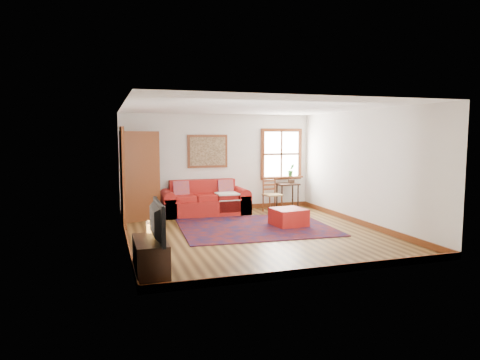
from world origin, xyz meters
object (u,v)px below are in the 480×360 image
object	(u,v)px
red_leather_sofa	(205,203)
side_table	(287,188)
red_ottoman	(289,217)
ladder_back_chair	(271,193)
media_cabinet	(151,258)

from	to	relation	value
red_leather_sofa	side_table	xyz separation A→B (m)	(2.29, 0.11, 0.28)
red_leather_sofa	red_ottoman	xyz separation A→B (m)	(1.40, -1.94, -0.09)
ladder_back_chair	media_cabinet	distance (m)	5.50
red_leather_sofa	media_cabinet	world-z (taller)	red_leather_sofa
red_leather_sofa	media_cabinet	size ratio (longest dim) A/B	2.25
ladder_back_chair	side_table	bearing A→B (deg)	27.29
side_table	media_cabinet	distance (m)	6.11
red_ottoman	side_table	distance (m)	2.26
side_table	ladder_back_chair	world-z (taller)	ladder_back_chair
red_leather_sofa	side_table	size ratio (longest dim) A/B	3.17
side_table	media_cabinet	size ratio (longest dim) A/B	0.71
red_leather_sofa	media_cabinet	bearing A→B (deg)	-112.15
media_cabinet	ladder_back_chair	bearing A→B (deg)	50.38
side_table	media_cabinet	xyz separation A→B (m)	(-4.09, -4.53, -0.29)
red_ottoman	side_table	bearing A→B (deg)	60.68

